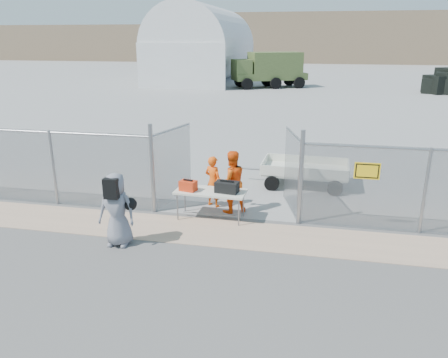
% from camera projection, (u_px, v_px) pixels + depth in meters
% --- Properties ---
extents(ground, '(160.00, 160.00, 0.00)m').
position_uv_depth(ground, '(207.00, 251.00, 10.05)').
color(ground, '#4D4A4A').
extents(tarmac_inside, '(160.00, 80.00, 0.01)m').
position_uv_depth(tarmac_inside, '(295.00, 81.00, 49.16)').
color(tarmac_inside, gray).
rests_on(tarmac_inside, ground).
extents(dirt_strip, '(44.00, 1.60, 0.01)m').
position_uv_depth(dirt_strip, '(216.00, 232.00, 10.98)').
color(dirt_strip, tan).
rests_on(dirt_strip, ground).
extents(distant_hills, '(140.00, 6.00, 9.00)m').
position_uv_depth(distant_hills, '(333.00, 38.00, 80.35)').
color(distant_hills, '#7F684F').
rests_on(distant_hills, ground).
extents(chain_link_fence, '(40.00, 0.20, 2.20)m').
position_uv_depth(chain_link_fence, '(224.00, 179.00, 11.57)').
color(chain_link_fence, gray).
rests_on(chain_link_fence, ground).
extents(quonset_hangar, '(9.00, 18.00, 8.00)m').
position_uv_depth(quonset_hangar, '(204.00, 43.00, 47.97)').
color(quonset_hangar, silver).
rests_on(quonset_hangar, ground).
extents(folding_table, '(1.90, 0.85, 0.80)m').
position_uv_depth(folding_table, '(211.00, 205.00, 11.71)').
color(folding_table, silver).
rests_on(folding_table, ground).
extents(orange_bag, '(0.48, 0.37, 0.27)m').
position_uv_depth(orange_bag, '(188.00, 186.00, 11.57)').
color(orange_bag, red).
rests_on(orange_bag, folding_table).
extents(black_duffel, '(0.64, 0.43, 0.29)m').
position_uv_depth(black_duffel, '(227.00, 187.00, 11.44)').
color(black_duffel, black).
rests_on(black_duffel, folding_table).
extents(security_worker_left, '(0.65, 0.55, 1.50)m').
position_uv_depth(security_worker_left, '(213.00, 182.00, 12.47)').
color(security_worker_left, '#FF580E').
rests_on(security_worker_left, ground).
extents(security_worker_right, '(1.08, 1.01, 1.76)m').
position_uv_depth(security_worker_right, '(231.00, 182.00, 12.03)').
color(security_worker_right, '#FF580E').
rests_on(security_worker_right, ground).
extents(visitor, '(0.87, 0.58, 1.76)m').
position_uv_depth(visitor, '(117.00, 210.00, 10.10)').
color(visitor, slate).
rests_on(visitor, ground).
extents(utility_trailer, '(3.67, 2.00, 0.87)m').
position_uv_depth(utility_trailer, '(305.00, 173.00, 14.35)').
color(utility_trailer, silver).
rests_on(utility_trailer, ground).
extents(military_truck, '(7.40, 5.20, 3.32)m').
position_uv_depth(military_truck, '(269.00, 70.00, 41.84)').
color(military_truck, '#4F612F').
rests_on(military_truck, ground).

